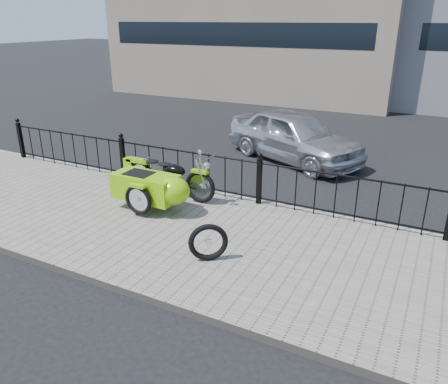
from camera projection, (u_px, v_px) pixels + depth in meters
The scene contains 7 objects.
ground at pixel (230, 234), 7.99m from camera, with size 120.00×120.00×0.00m, color black.
sidewalk at pixel (218, 243), 7.56m from camera, with size 30.00×3.80×0.12m, color gray.
curb at pixel (261, 203), 9.16m from camera, with size 30.00×0.10×0.12m, color gray.
iron_fence at pixel (259, 182), 8.85m from camera, with size 14.11×0.11×1.08m.
motorcycle_sidecar at pixel (157, 185), 8.64m from camera, with size 2.28×1.48×0.98m.
spare_tire at pixel (208, 242), 6.79m from camera, with size 0.63×0.63×0.09m, color black.
sedan_car at pixel (294, 136), 11.89m from camera, with size 1.63×4.05×1.38m, color silver.
Camera 1 is at (3.16, -6.40, 3.69)m, focal length 35.00 mm.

